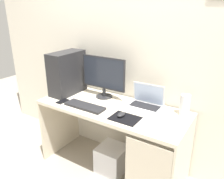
{
  "coord_description": "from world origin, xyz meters",
  "views": [
    {
      "loc": [
        1.09,
        -1.7,
        1.7
      ],
      "look_at": [
        0.0,
        0.0,
        0.93
      ],
      "focal_mm": 35.96,
      "sensor_mm": 36.0,
      "label": 1
    }
  ],
  "objects_px": {
    "mouse_left": "(121,115)",
    "speaker": "(185,105)",
    "keyboard": "(85,106)",
    "cell_phone": "(62,101)",
    "subwoofer": "(112,159)",
    "pc_tower": "(67,73)",
    "laptop": "(146,102)",
    "monitor": "(103,76)"
  },
  "relations": [
    {
      "from": "cell_phone",
      "to": "mouse_left",
      "type": "bearing_deg",
      "value": 3.31
    },
    {
      "from": "monitor",
      "to": "mouse_left",
      "type": "height_order",
      "value": "monitor"
    },
    {
      "from": "mouse_left",
      "to": "subwoofer",
      "type": "height_order",
      "value": "mouse_left"
    },
    {
      "from": "speaker",
      "to": "cell_phone",
      "type": "xyz_separation_m",
      "value": [
        -1.15,
        -0.38,
        -0.09
      ]
    },
    {
      "from": "monitor",
      "to": "pc_tower",
      "type": "bearing_deg",
      "value": -165.28
    },
    {
      "from": "monitor",
      "to": "cell_phone",
      "type": "distance_m",
      "value": 0.5
    },
    {
      "from": "mouse_left",
      "to": "cell_phone",
      "type": "height_order",
      "value": "mouse_left"
    },
    {
      "from": "mouse_left",
      "to": "subwoofer",
      "type": "xyz_separation_m",
      "value": [
        -0.17,
        0.12,
        -0.63
      ]
    },
    {
      "from": "pc_tower",
      "to": "monitor",
      "type": "height_order",
      "value": "pc_tower"
    },
    {
      "from": "cell_phone",
      "to": "laptop",
      "type": "bearing_deg",
      "value": 24.71
    },
    {
      "from": "laptop",
      "to": "cell_phone",
      "type": "bearing_deg",
      "value": -155.29
    },
    {
      "from": "pc_tower",
      "to": "speaker",
      "type": "distance_m",
      "value": 1.29
    },
    {
      "from": "pc_tower",
      "to": "mouse_left",
      "type": "relative_size",
      "value": 4.91
    },
    {
      "from": "monitor",
      "to": "mouse_left",
      "type": "xyz_separation_m",
      "value": [
        0.39,
        -0.3,
        -0.22
      ]
    },
    {
      "from": "monitor",
      "to": "laptop",
      "type": "bearing_deg",
      "value": 2.63
    },
    {
      "from": "speaker",
      "to": "subwoofer",
      "type": "relative_size",
      "value": 0.67
    },
    {
      "from": "keyboard",
      "to": "subwoofer",
      "type": "bearing_deg",
      "value": 30.8
    },
    {
      "from": "speaker",
      "to": "mouse_left",
      "type": "bearing_deg",
      "value": -143.42
    },
    {
      "from": "laptop",
      "to": "subwoofer",
      "type": "relative_size",
      "value": 1.14
    },
    {
      "from": "laptop",
      "to": "speaker",
      "type": "xyz_separation_m",
      "value": [
        0.37,
        0.03,
        0.05
      ]
    },
    {
      "from": "laptop",
      "to": "subwoofer",
      "type": "distance_m",
      "value": 0.73
    },
    {
      "from": "mouse_left",
      "to": "keyboard",
      "type": "bearing_deg",
      "value": -177.15
    },
    {
      "from": "cell_phone",
      "to": "subwoofer",
      "type": "bearing_deg",
      "value": 17.0
    },
    {
      "from": "cell_phone",
      "to": "subwoofer",
      "type": "xyz_separation_m",
      "value": [
        0.51,
        0.16,
        -0.61
      ]
    },
    {
      "from": "speaker",
      "to": "mouse_left",
      "type": "relative_size",
      "value": 2.03
    },
    {
      "from": "monitor",
      "to": "mouse_left",
      "type": "relative_size",
      "value": 5.43
    },
    {
      "from": "mouse_left",
      "to": "speaker",
      "type": "bearing_deg",
      "value": 36.58
    },
    {
      "from": "monitor",
      "to": "subwoofer",
      "type": "xyz_separation_m",
      "value": [
        0.22,
        -0.18,
        -0.85
      ]
    },
    {
      "from": "pc_tower",
      "to": "keyboard",
      "type": "distance_m",
      "value": 0.51
    },
    {
      "from": "speaker",
      "to": "mouse_left",
      "type": "height_order",
      "value": "speaker"
    },
    {
      "from": "keyboard",
      "to": "monitor",
      "type": "bearing_deg",
      "value": 88.56
    },
    {
      "from": "monitor",
      "to": "speaker",
      "type": "relative_size",
      "value": 2.67
    },
    {
      "from": "keyboard",
      "to": "mouse_left",
      "type": "distance_m",
      "value": 0.4
    },
    {
      "from": "mouse_left",
      "to": "cell_phone",
      "type": "xyz_separation_m",
      "value": [
        -0.68,
        -0.04,
        -0.02
      ]
    },
    {
      "from": "subwoofer",
      "to": "pc_tower",
      "type": "bearing_deg",
      "value": 173.71
    },
    {
      "from": "pc_tower",
      "to": "keyboard",
      "type": "xyz_separation_m",
      "value": [
        0.41,
        -0.21,
        -0.22
      ]
    },
    {
      "from": "pc_tower",
      "to": "subwoofer",
      "type": "height_order",
      "value": "pc_tower"
    },
    {
      "from": "mouse_left",
      "to": "subwoofer",
      "type": "distance_m",
      "value": 0.66
    },
    {
      "from": "pc_tower",
      "to": "speaker",
      "type": "bearing_deg",
      "value": 7.05
    },
    {
      "from": "subwoofer",
      "to": "keyboard",
      "type": "bearing_deg",
      "value": -149.2
    },
    {
      "from": "speaker",
      "to": "keyboard",
      "type": "bearing_deg",
      "value": -157.18
    },
    {
      "from": "subwoofer",
      "to": "mouse_left",
      "type": "bearing_deg",
      "value": -34.09
    }
  ]
}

